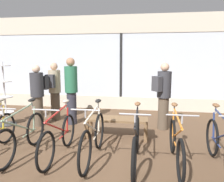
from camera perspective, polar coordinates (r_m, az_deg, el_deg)
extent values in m
plane|color=brown|center=(4.28, -3.81, -16.39)|extent=(24.00, 24.00, 0.00)
cube|color=beige|center=(7.67, 2.29, -3.08)|extent=(12.00, 0.08, 0.45)
cube|color=silver|center=(7.50, 2.36, 6.67)|extent=(12.00, 0.04, 2.15)
cube|color=beige|center=(7.57, 2.43, 17.12)|extent=(12.00, 0.08, 0.60)
cube|color=black|center=(7.48, 2.33, 6.66)|extent=(0.08, 0.02, 2.15)
torus|color=black|center=(5.23, -26.05, -8.70)|extent=(0.05, 0.65, 0.65)
cylinder|color=gold|center=(5.13, -26.49, -6.27)|extent=(0.03, 0.11, 0.49)
cylinder|color=#B2B2B7|center=(5.03, -27.01, -2.97)|extent=(0.02, 0.02, 0.14)
ellipsoid|color=#B2A893|center=(5.02, -27.07, -2.07)|extent=(0.11, 0.22, 0.06)
torus|color=black|center=(4.88, -19.35, -9.31)|extent=(0.05, 0.69, 0.69)
torus|color=black|center=(4.06, -26.48, -13.56)|extent=(0.05, 0.69, 0.69)
cylinder|color=gray|center=(4.35, -23.03, -8.46)|extent=(0.03, 0.97, 0.51)
cylinder|color=gray|center=(4.78, -19.73, -6.72)|extent=(0.03, 0.11, 0.49)
cylinder|color=gray|center=(4.30, -23.04, -4.84)|extent=(0.03, 0.90, 0.10)
cylinder|color=gray|center=(4.69, -20.72, -10.15)|extent=(0.03, 0.47, 0.03)
cylinder|color=#B2B2B7|center=(4.67, -20.16, -3.18)|extent=(0.02, 0.02, 0.14)
ellipsoid|color=black|center=(4.66, -20.22, -2.21)|extent=(0.11, 0.22, 0.06)
cylinder|color=#B2B2B7|center=(3.92, -26.60, -4.97)|extent=(0.02, 0.02, 0.12)
cylinder|color=#ADADB2|center=(3.91, -26.66, -4.11)|extent=(0.46, 0.02, 0.02)
torus|color=black|center=(4.65, -11.31, -10.04)|extent=(0.05, 0.66, 0.66)
torus|color=black|center=(3.77, -16.88, -14.90)|extent=(0.05, 0.66, 0.66)
cylinder|color=red|center=(4.09, -14.13, -9.29)|extent=(0.03, 0.96, 0.51)
cylinder|color=red|center=(4.54, -11.58, -7.34)|extent=(0.03, 0.11, 0.49)
cylinder|color=red|center=(4.04, -14.11, -5.45)|extent=(0.03, 0.89, 0.10)
cylinder|color=red|center=(4.44, -12.36, -10.98)|extent=(0.03, 0.46, 0.03)
cylinder|color=#B2B2B7|center=(4.42, -11.89, -3.62)|extent=(0.02, 0.02, 0.14)
ellipsoid|color=#B2A893|center=(4.41, -11.93, -2.61)|extent=(0.11, 0.22, 0.06)
cylinder|color=#B2B2B7|center=(3.62, -16.91, -5.67)|extent=(0.02, 0.02, 0.12)
cylinder|color=#ADADB2|center=(3.61, -16.95, -4.75)|extent=(0.46, 0.02, 0.02)
torus|color=black|center=(4.47, -3.32, -10.30)|extent=(0.05, 0.71, 0.71)
torus|color=black|center=(3.54, -7.05, -15.76)|extent=(0.05, 0.71, 0.71)
cylinder|color=beige|center=(3.88, -5.14, -9.64)|extent=(0.03, 0.97, 0.51)
cylinder|color=beige|center=(4.36, -3.46, -7.49)|extent=(0.03, 0.11, 0.49)
cylinder|color=beige|center=(3.83, -5.09, -5.59)|extent=(0.03, 0.90, 0.10)
cylinder|color=beige|center=(4.26, -4.01, -11.33)|extent=(0.03, 0.47, 0.03)
cylinder|color=#B2B2B7|center=(4.24, -3.62, -3.63)|extent=(0.02, 0.02, 0.14)
ellipsoid|color=black|center=(4.23, -3.63, -2.57)|extent=(0.11, 0.22, 0.06)
cylinder|color=#B2B2B7|center=(3.38, -6.97, -5.92)|extent=(0.02, 0.02, 0.12)
cylinder|color=#ADADB2|center=(3.37, -6.99, -4.94)|extent=(0.46, 0.02, 0.02)
torus|color=black|center=(4.33, 6.60, -11.27)|extent=(0.06, 0.68, 0.68)
torus|color=black|center=(3.36, 5.78, -17.45)|extent=(0.06, 0.68, 0.68)
cylinder|color=black|center=(3.71, 6.28, -10.80)|extent=(0.03, 0.98, 0.51)
cylinder|color=black|center=(4.21, 6.64, -8.39)|extent=(0.03, 0.11, 0.49)
cylinder|color=black|center=(3.66, 6.38, -6.59)|extent=(0.03, 0.91, 0.10)
cylinder|color=black|center=(4.10, 6.45, -12.41)|extent=(0.03, 0.47, 0.03)
cylinder|color=#B2B2B7|center=(4.09, 6.69, -4.41)|extent=(0.02, 0.02, 0.14)
ellipsoid|color=brown|center=(4.07, 6.72, -3.32)|extent=(0.11, 0.22, 0.06)
cylinder|color=#B2B2B7|center=(3.20, 6.02, -7.13)|extent=(0.02, 0.02, 0.12)
cylinder|color=#ADADB2|center=(3.18, 6.03, -6.09)|extent=(0.46, 0.02, 0.02)
torus|color=black|center=(4.44, 15.52, -11.13)|extent=(0.05, 0.66, 0.66)
torus|color=black|center=(3.48, 17.50, -17.05)|extent=(0.05, 0.66, 0.66)
cylinder|color=orange|center=(3.83, 16.62, -10.65)|extent=(0.03, 0.98, 0.51)
cylinder|color=orange|center=(4.33, 15.72, -8.33)|extent=(0.03, 0.11, 0.49)
cylinder|color=orange|center=(3.78, 16.75, -6.57)|extent=(0.03, 0.91, 0.10)
cylinder|color=orange|center=(4.22, 15.89, -12.24)|extent=(0.03, 0.47, 0.03)
cylinder|color=#B2B2B7|center=(4.21, 15.96, -4.46)|extent=(0.02, 0.02, 0.14)
ellipsoid|color=brown|center=(4.19, 16.01, -3.39)|extent=(0.11, 0.22, 0.06)
cylinder|color=#B2B2B7|center=(3.32, 17.86, -7.08)|extent=(0.02, 0.02, 0.12)
cylinder|color=#ADADB2|center=(3.30, 17.91, -6.08)|extent=(0.46, 0.02, 0.02)
torus|color=black|center=(4.55, 24.68, -10.93)|extent=(0.05, 0.69, 0.69)
cylinder|color=navy|center=(3.97, 27.08, -10.35)|extent=(0.03, 0.97, 0.51)
cylinder|color=navy|center=(4.44, 25.03, -8.18)|extent=(0.03, 0.11, 0.49)
cylinder|color=navy|center=(3.92, 27.24, -6.40)|extent=(0.03, 0.90, 0.10)
cylinder|color=navy|center=(4.34, 25.52, -11.96)|extent=(0.03, 0.47, 0.03)
cylinder|color=#B2B2B7|center=(4.32, 25.45, -4.40)|extent=(0.02, 0.02, 0.14)
ellipsoid|color=brown|center=(4.31, 25.52, -3.37)|extent=(0.11, 0.22, 0.06)
cylinder|color=#333333|center=(6.65, -25.74, -7.80)|extent=(0.48, 0.48, 0.03)
cylinder|color=silver|center=(6.47, -26.24, -0.67)|extent=(0.04, 0.04, 1.70)
cylinder|color=white|center=(6.56, -25.94, -4.97)|extent=(0.40, 0.40, 0.02)
cylinder|color=white|center=(6.48, -26.19, -1.40)|extent=(0.40, 0.40, 0.02)
cylinder|color=white|center=(6.43, -26.45, 2.25)|extent=(0.40, 0.40, 0.02)
cylinder|color=white|center=(6.40, -26.71, 5.96)|extent=(0.40, 0.40, 0.02)
cube|color=brown|center=(4.99, 1.23, -7.35)|extent=(1.40, 0.44, 0.05)
cube|color=brown|center=(5.03, -6.66, -10.01)|extent=(0.08, 0.08, 0.40)
cube|color=brown|center=(4.85, 8.81, -10.77)|extent=(0.08, 0.08, 0.40)
cube|color=brown|center=(5.35, -5.61, -8.78)|extent=(0.08, 0.08, 0.40)
cube|color=brown|center=(5.19, 8.83, -9.43)|extent=(0.08, 0.08, 0.40)
cylinder|color=brown|center=(6.57, -14.53, -3.84)|extent=(0.28, 0.28, 0.81)
cylinder|color=tan|center=(6.45, -14.79, 2.45)|extent=(0.37, 0.37, 0.64)
sphere|color=tan|center=(6.41, -14.94, 6.22)|extent=(0.21, 0.21, 0.21)
cube|color=#38383D|center=(6.24, -15.85, 2.49)|extent=(0.25, 0.16, 0.36)
cylinder|color=brown|center=(5.70, 13.21, -5.69)|extent=(0.37, 0.37, 0.82)
cylinder|color=#333338|center=(5.56, 13.48, 1.66)|extent=(0.48, 0.48, 0.65)
sphere|color=tan|center=(5.53, 13.65, 6.09)|extent=(0.21, 0.21, 0.21)
cube|color=#38383D|center=(5.39, 11.67, 1.84)|extent=(0.26, 0.27, 0.36)
cylinder|color=brown|center=(6.15, -18.70, -4.99)|extent=(0.34, 0.34, 0.79)
cylinder|color=#333338|center=(6.02, -19.04, 1.56)|extent=(0.45, 0.45, 0.63)
sphere|color=beige|center=(5.99, -19.25, 5.51)|extent=(0.20, 0.20, 0.20)
cube|color=#38383D|center=(6.17, -17.32, 2.11)|extent=(0.28, 0.22, 0.36)
cylinder|color=#2D2D38|center=(6.07, -10.45, -4.41)|extent=(0.32, 0.32, 0.88)
cylinder|color=#286647|center=(5.94, -10.66, 3.01)|extent=(0.42, 0.42, 0.70)
sphere|color=#9E7051|center=(5.91, -10.80, 7.46)|extent=(0.23, 0.23, 0.23)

